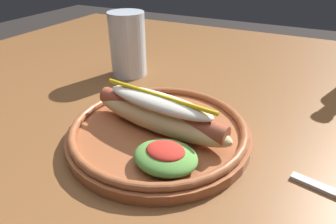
{
  "coord_description": "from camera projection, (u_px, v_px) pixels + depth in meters",
  "views": [
    {
      "loc": [
        0.17,
        -0.48,
        0.99
      ],
      "look_at": [
        -0.01,
        -0.13,
        0.77
      ],
      "focal_mm": 31.2,
      "sensor_mm": 36.0,
      "label": 1
    }
  ],
  "objects": [
    {
      "name": "dining_table",
      "position": [
        198.0,
        133.0,
        0.6
      ],
      "size": [
        1.37,
        1.09,
        0.74
      ],
      "color": "brown",
      "rests_on": "ground_plane"
    },
    {
      "name": "water_cup",
      "position": [
        128.0,
        44.0,
        0.63
      ],
      "size": [
        0.08,
        0.08,
        0.14
      ],
      "primitive_type": "cylinder",
      "color": "silver",
      "rests_on": "dining_table"
    },
    {
      "name": "hot_dog_plate",
      "position": [
        159.0,
        128.0,
        0.43
      ],
      "size": [
        0.27,
        0.27,
        0.08
      ],
      "color": "#9E5633",
      "rests_on": "dining_table"
    }
  ]
}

